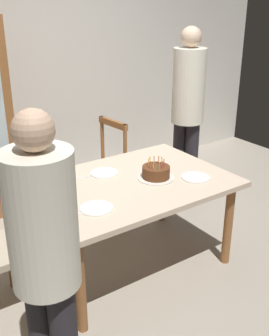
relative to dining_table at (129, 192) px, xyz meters
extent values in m
plane|color=#9E9384|center=(0.00, 0.00, -0.66)|extent=(6.40, 6.40, 0.00)
cube|color=beige|center=(0.00, 1.85, 0.64)|extent=(6.40, 0.10, 2.60)
cube|color=beige|center=(0.00, 0.00, 0.06)|extent=(1.53, 1.06, 0.04)
cylinder|color=brown|center=(-0.66, -0.43, -0.31)|extent=(0.07, 0.07, 0.70)
cylinder|color=brown|center=(0.66, -0.43, -0.31)|extent=(0.07, 0.07, 0.70)
cylinder|color=brown|center=(-0.66, 0.43, -0.31)|extent=(0.07, 0.07, 0.70)
cylinder|color=brown|center=(0.66, 0.43, -0.31)|extent=(0.07, 0.07, 0.70)
cylinder|color=silver|center=(0.20, -0.07, 0.09)|extent=(0.28, 0.28, 0.01)
cylinder|color=#563019|center=(0.20, -0.07, 0.14)|extent=(0.21, 0.21, 0.09)
cylinder|color=#F2994C|center=(0.26, -0.07, 0.21)|extent=(0.01, 0.01, 0.05)
sphere|color=#FFC64C|center=(0.26, -0.07, 0.25)|extent=(0.01, 0.01, 0.01)
cylinder|color=#E54C4C|center=(0.25, -0.04, 0.21)|extent=(0.01, 0.01, 0.05)
sphere|color=#FFC64C|center=(0.25, -0.04, 0.25)|extent=(0.01, 0.01, 0.01)
cylinder|color=#E54C4C|center=(0.22, -0.02, 0.21)|extent=(0.01, 0.01, 0.05)
sphere|color=#FFC64C|center=(0.22, -0.02, 0.25)|extent=(0.01, 0.01, 0.01)
cylinder|color=#F2994C|center=(0.18, -0.02, 0.21)|extent=(0.01, 0.01, 0.05)
sphere|color=#FFC64C|center=(0.18, -0.02, 0.25)|extent=(0.01, 0.01, 0.01)
cylinder|color=#F2994C|center=(0.15, -0.04, 0.21)|extent=(0.01, 0.01, 0.05)
sphere|color=#FFC64C|center=(0.15, -0.04, 0.25)|extent=(0.01, 0.01, 0.01)
cylinder|color=#E54C4C|center=(0.14, -0.07, 0.21)|extent=(0.01, 0.01, 0.05)
sphere|color=#FFC64C|center=(0.14, -0.07, 0.25)|extent=(0.01, 0.01, 0.01)
cylinder|color=yellow|center=(0.15, -0.10, 0.21)|extent=(0.01, 0.01, 0.05)
sphere|color=#FFC64C|center=(0.15, -0.10, 0.25)|extent=(0.01, 0.01, 0.01)
cylinder|color=#66CC72|center=(0.19, -0.13, 0.21)|extent=(0.01, 0.01, 0.05)
sphere|color=#FFC64C|center=(0.19, -0.13, 0.25)|extent=(0.01, 0.01, 0.01)
cylinder|color=#E54C4C|center=(0.21, -0.13, 0.21)|extent=(0.01, 0.01, 0.05)
sphere|color=#FFC64C|center=(0.21, -0.13, 0.25)|extent=(0.01, 0.01, 0.01)
cylinder|color=#E54C4C|center=(0.25, -0.11, 0.21)|extent=(0.01, 0.01, 0.05)
sphere|color=#FFC64C|center=(0.25, -0.11, 0.25)|extent=(0.01, 0.01, 0.01)
cylinder|color=white|center=(-0.42, -0.24, 0.09)|extent=(0.22, 0.22, 0.01)
cylinder|color=white|center=(-0.08, 0.24, 0.09)|extent=(0.22, 0.22, 0.01)
cylinder|color=white|center=(0.46, -0.24, 0.09)|extent=(0.22, 0.22, 0.01)
cube|color=silver|center=(-0.58, -0.25, 0.09)|extent=(0.18, 0.05, 0.01)
cube|color=silver|center=(-0.24, 0.26, 0.09)|extent=(0.18, 0.05, 0.01)
cube|color=brown|center=(0.20, 0.85, -0.21)|extent=(0.48, 0.48, 0.05)
cylinder|color=brown|center=(0.02, 1.00, -0.44)|extent=(0.04, 0.04, 0.42)
cylinder|color=brown|center=(0.05, 0.66, -0.44)|extent=(0.04, 0.04, 0.42)
cylinder|color=brown|center=(0.36, 1.04, -0.44)|extent=(0.04, 0.04, 0.42)
cylinder|color=brown|center=(0.39, 0.70, -0.44)|extent=(0.04, 0.04, 0.42)
cylinder|color=brown|center=(0.38, 1.05, 0.04)|extent=(0.04, 0.04, 0.50)
cylinder|color=brown|center=(0.42, 0.69, 0.04)|extent=(0.04, 0.04, 0.50)
cube|color=brown|center=(0.40, 0.87, 0.26)|extent=(0.08, 0.40, 0.06)
cylinder|color=brown|center=(-0.90, -0.07, -0.44)|extent=(0.04, 0.04, 0.42)
cylinder|color=brown|center=(-0.89, 0.27, -0.44)|extent=(0.04, 0.04, 0.42)
cylinder|color=silver|center=(-1.02, -0.82, 0.47)|extent=(0.32, 0.32, 0.66)
sphere|color=#D8AD8C|center=(-1.02, -0.82, 0.89)|extent=(0.18, 0.18, 0.18)
cylinder|color=#262328|center=(1.11, 0.70, -0.22)|extent=(0.14, 0.14, 0.87)
cylinder|color=#262328|center=(1.17, 0.58, -0.22)|extent=(0.14, 0.14, 0.87)
cylinder|color=silver|center=(1.14, 0.64, 0.57)|extent=(0.32, 0.32, 0.72)
sphere|color=beige|center=(1.14, 0.64, 1.03)|extent=(0.20, 0.20, 0.20)
camera|label=1|loc=(-1.59, -2.36, 1.39)|focal=44.15mm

